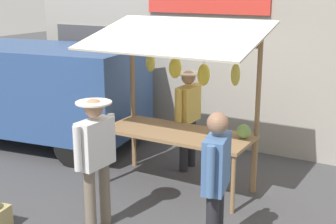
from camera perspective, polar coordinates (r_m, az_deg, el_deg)
ground_plane at (r=7.17m, az=1.20°, el=-9.14°), size 40.00×40.00×0.00m
street_backdrop at (r=8.65m, az=7.85°, el=6.70°), size 9.00×0.30×3.40m
market_stall at (r=6.70m, az=1.59°, el=3.03°), size 2.50×1.46×2.50m
vendor_with_sunhat at (r=7.56m, az=2.48°, el=0.06°), size 0.43×0.71×1.66m
shopper_with_shopping_bag at (r=5.05m, az=5.93°, el=-7.80°), size 0.32×0.70×1.69m
shopper_with_ponytail at (r=5.73m, az=-8.85°, el=-5.02°), size 0.43×0.71×1.67m
parked_van at (r=9.39m, az=-17.55°, el=3.22°), size 4.61×2.43×1.88m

